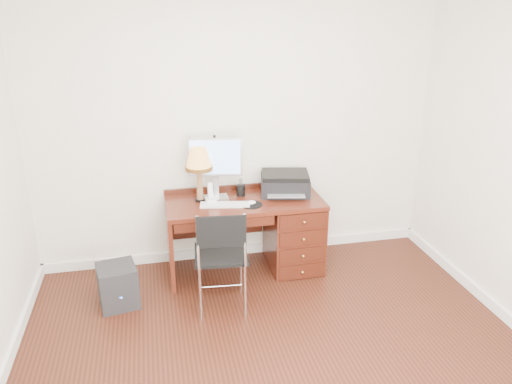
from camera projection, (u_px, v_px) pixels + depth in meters
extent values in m
plane|color=black|center=(280.00, 359.00, 3.78)|extent=(4.00, 4.00, 0.00)
plane|color=white|center=(237.00, 131.00, 4.89)|extent=(4.00, 0.00, 4.00)
cube|color=white|center=(239.00, 249.00, 5.34)|extent=(4.00, 0.03, 0.10)
cube|color=white|center=(511.00, 321.00, 4.15)|extent=(0.03, 3.50, 0.10)
cube|color=#531D11|center=(245.00, 202.00, 4.79)|extent=(1.50, 0.65, 0.04)
cube|color=#531D11|center=(294.00, 233.00, 5.02)|extent=(0.50, 0.61, 0.71)
cube|color=#531D11|center=(170.00, 245.00, 4.78)|extent=(0.04, 0.61, 0.71)
cube|color=#42170D|center=(216.00, 218.00, 5.11)|extent=(0.96, 0.03, 0.39)
cube|color=#42170D|center=(225.00, 224.00, 4.49)|extent=(0.91, 0.03, 0.09)
sphere|color=#BF8C3F|center=(303.00, 248.00, 4.72)|extent=(0.03, 0.03, 0.03)
cube|color=silver|center=(216.00, 198.00, 4.83)|extent=(0.26, 0.21, 0.02)
cube|color=silver|center=(215.00, 186.00, 4.84)|extent=(0.06, 0.04, 0.19)
cube|color=silver|center=(214.00, 157.00, 4.72)|extent=(0.52, 0.14, 0.37)
cube|color=#4C8CF2|center=(215.00, 157.00, 4.70)|extent=(0.47, 0.10, 0.33)
cube|color=white|center=(225.00, 205.00, 4.66)|extent=(0.48, 0.21, 0.02)
cylinder|color=black|center=(251.00, 205.00, 4.68)|extent=(0.21, 0.21, 0.01)
ellipsoid|color=white|center=(251.00, 203.00, 4.67)|extent=(0.09, 0.06, 0.04)
cube|color=black|center=(285.00, 185.00, 4.94)|extent=(0.54, 0.46, 0.17)
cube|color=black|center=(285.00, 175.00, 4.91)|extent=(0.51, 0.43, 0.04)
cylinder|color=black|center=(200.00, 200.00, 4.78)|extent=(0.11, 0.11, 0.02)
cone|color=#966D47|center=(200.00, 183.00, 4.72)|extent=(0.07, 0.07, 0.31)
cone|color=gold|center=(199.00, 158.00, 4.63)|extent=(0.25, 0.25, 0.19)
cylinder|color=#593814|center=(199.00, 168.00, 4.67)|extent=(0.25, 0.25, 0.04)
cube|color=white|center=(211.00, 200.00, 4.74)|extent=(0.10, 0.10, 0.04)
cube|color=white|center=(210.00, 191.00, 4.70)|extent=(0.05, 0.07, 0.15)
cylinder|color=black|center=(241.00, 190.00, 4.89)|extent=(0.09, 0.09, 0.11)
cube|color=black|center=(221.00, 254.00, 4.29)|extent=(0.48, 0.48, 0.03)
cube|color=black|center=(224.00, 232.00, 3.99)|extent=(0.40, 0.06, 0.27)
cylinder|color=silver|center=(198.00, 271.00, 4.52)|extent=(0.02, 0.02, 0.50)
cylinder|color=silver|center=(239.00, 267.00, 4.59)|extent=(0.02, 0.02, 0.50)
cylinder|color=silver|center=(202.00, 293.00, 4.17)|extent=(0.02, 0.02, 0.50)
cylinder|color=silver|center=(247.00, 288.00, 4.25)|extent=(0.02, 0.02, 0.50)
cylinder|color=silver|center=(201.00, 244.00, 3.98)|extent=(0.02, 0.02, 0.45)
cylinder|color=silver|center=(247.00, 239.00, 4.06)|extent=(0.02, 0.02, 0.45)
cube|color=black|center=(118.00, 286.00, 4.40)|extent=(0.38, 0.38, 0.38)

